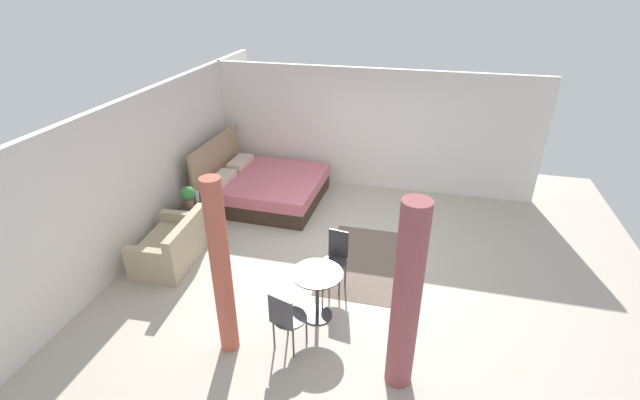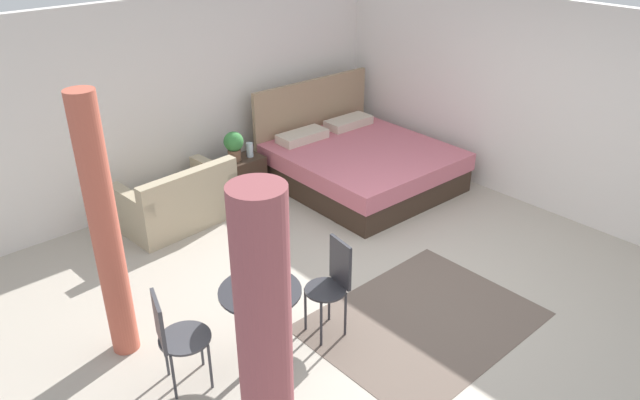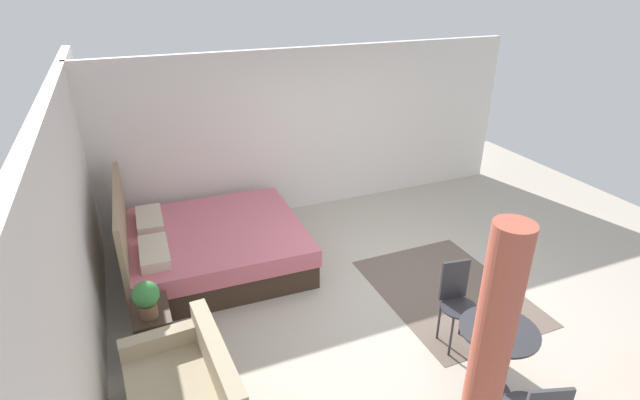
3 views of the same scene
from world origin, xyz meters
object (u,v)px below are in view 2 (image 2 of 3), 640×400
object	(u,v)px
balcony_table	(261,312)
nightstand	(243,175)
vase	(250,150)
couch	(178,203)
cafe_chair_near_couch	(333,279)
potted_plant	(234,144)
bed	(359,163)
cafe_chair_near_window	(173,333)

from	to	relation	value
balcony_table	nightstand	bearing A→B (deg)	57.42
vase	balcony_table	size ratio (longest dim) A/B	0.26
couch	nightstand	xyz separation A→B (m)	(1.07, 0.17, -0.03)
vase	cafe_chair_near_couch	bearing A→B (deg)	-112.38
potted_plant	balcony_table	world-z (taller)	potted_plant
bed	balcony_table	distance (m)	3.65
couch	potted_plant	distance (m)	1.08
nightstand	couch	bearing A→B (deg)	-171.16
potted_plant	vase	size ratio (longest dim) A/B	2.05
potted_plant	nightstand	bearing A→B (deg)	-7.59
couch	cafe_chair_near_window	distance (m)	2.76
balcony_table	vase	bearing A→B (deg)	55.50
potted_plant	vase	bearing A→B (deg)	-8.42
potted_plant	cafe_chair_near_window	world-z (taller)	same
couch	vase	size ratio (longest dim) A/B	7.05
bed	cafe_chair_near_window	size ratio (longest dim) A/B	2.55
potted_plant	balcony_table	bearing A→B (deg)	-120.96
potted_plant	vase	distance (m)	0.26
balcony_table	cafe_chair_near_window	world-z (taller)	cafe_chair_near_window
nightstand	potted_plant	bearing A→B (deg)	172.41
bed	balcony_table	size ratio (longest dim) A/B	3.10
balcony_table	cafe_chair_near_couch	world-z (taller)	cafe_chair_near_couch
cafe_chair_near_window	couch	bearing A→B (deg)	59.71
cafe_chair_near_couch	bed	bearing A→B (deg)	40.33
couch	balcony_table	distance (m)	2.70
bed	cafe_chair_near_couch	world-z (taller)	bed
bed	potted_plant	distance (m)	1.72
bed	potted_plant	world-z (taller)	bed
couch	cafe_chair_near_window	size ratio (longest dim) A/B	1.52
bed	nightstand	xyz separation A→B (m)	(-1.33, 0.84, -0.06)
vase	couch	bearing A→B (deg)	-172.96
bed	vase	size ratio (longest dim) A/B	11.86
potted_plant	balcony_table	distance (m)	3.24
nightstand	balcony_table	world-z (taller)	balcony_table
couch	potted_plant	bearing A→B (deg)	10.50
potted_plant	cafe_chair_near_couch	size ratio (longest dim) A/B	0.42
vase	balcony_table	world-z (taller)	balcony_table
cafe_chair_near_couch	nightstand	bearing A→B (deg)	69.84
nightstand	cafe_chair_near_window	distance (m)	3.54
couch	vase	distance (m)	1.24
cafe_chair_near_couch	balcony_table	bearing A→B (deg)	171.32
vase	potted_plant	bearing A→B (deg)	171.58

